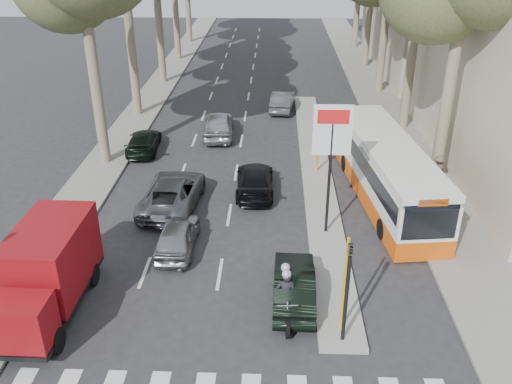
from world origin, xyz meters
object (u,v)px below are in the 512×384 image
at_px(city_bus, 386,170).
at_px(motorcycle, 285,293).
at_px(dark_hatchback, 294,284).
at_px(red_truck, 47,271).
at_px(silver_hatchback, 177,235).

bearing_deg(city_bus, motorcycle, -125.58).
distance_m(dark_hatchback, motorcycle, 0.88).
height_order(dark_hatchback, red_truck, red_truck).
xyz_separation_m(red_truck, motorcycle, (7.78, -0.05, -0.62)).
height_order(silver_hatchback, motorcycle, motorcycle).
height_order(silver_hatchback, city_bus, city_bus).
relative_size(dark_hatchback, city_bus, 0.36).
xyz_separation_m(dark_hatchback, motorcycle, (-0.31, -0.79, 0.24)).
bearing_deg(dark_hatchback, silver_hatchback, -33.16).
relative_size(dark_hatchback, motorcycle, 1.71).
bearing_deg(motorcycle, city_bus, 57.57).
xyz_separation_m(silver_hatchback, red_truck, (-3.58, -3.83, 0.89)).
distance_m(red_truck, motorcycle, 7.81).
bearing_deg(motorcycle, red_truck, 176.17).
distance_m(red_truck, city_bus, 15.11).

